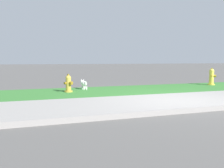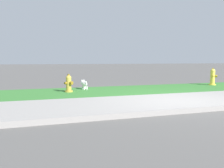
# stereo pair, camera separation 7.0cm
# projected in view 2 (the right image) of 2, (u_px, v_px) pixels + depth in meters

# --- Properties ---
(ground_plane) EXTENTS (120.00, 120.00, 0.00)m
(ground_plane) POSITION_uv_depth(u_px,v_px,m) (177.00, 101.00, 6.41)
(ground_plane) COLOR #5B5956
(sidewalk_pavement) EXTENTS (18.00, 2.52, 0.01)m
(sidewalk_pavement) POSITION_uv_depth(u_px,v_px,m) (177.00, 101.00, 6.41)
(sidewalk_pavement) COLOR #9E9993
(sidewalk_pavement) RESTS_ON ground
(grass_verge) EXTENTS (18.00, 2.69, 0.01)m
(grass_verge) POSITION_uv_depth(u_px,v_px,m) (141.00, 89.00, 8.90)
(grass_verge) COLOR #387A33
(grass_verge) RESTS_ON ground
(street_curb) EXTENTS (18.00, 0.16, 0.12)m
(street_curb) POSITION_uv_depth(u_px,v_px,m) (210.00, 108.00, 5.13)
(street_curb) COLOR #9E9993
(street_curb) RESTS_ON ground
(fire_hydrant_at_driveway) EXTENTS (0.36, 0.35, 0.67)m
(fire_hydrant_at_driveway) POSITION_uv_depth(u_px,v_px,m) (69.00, 84.00, 8.13)
(fire_hydrant_at_driveway) COLOR gold
(fire_hydrant_at_driveway) RESTS_ON ground
(fire_hydrant_by_grass_verge) EXTENTS (0.35, 0.36, 0.82)m
(fire_hydrant_by_grass_verge) POSITION_uv_depth(u_px,v_px,m) (213.00, 77.00, 10.38)
(fire_hydrant_by_grass_verge) COLOR yellow
(fire_hydrant_by_grass_verge) RESTS_ON ground
(small_white_dog) EXTENTS (0.26, 0.48, 0.41)m
(small_white_dog) POSITION_uv_depth(u_px,v_px,m) (84.00, 84.00, 8.91)
(small_white_dog) COLOR white
(small_white_dog) RESTS_ON ground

